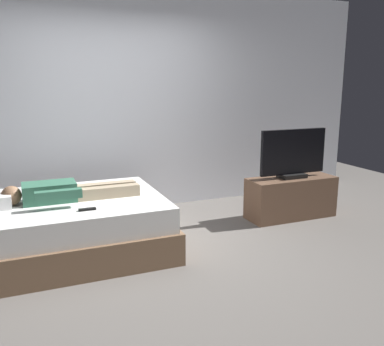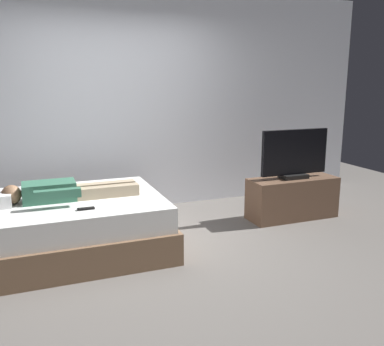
# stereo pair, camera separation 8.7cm
# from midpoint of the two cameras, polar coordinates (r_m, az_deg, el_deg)

# --- Properties ---
(ground_plane) EXTENTS (10.00, 10.00, 0.00)m
(ground_plane) POSITION_cam_midpoint_polar(r_m,az_deg,el_deg) (4.07, -4.72, -11.58)
(ground_plane) COLOR slate
(back_wall) EXTENTS (6.40, 0.10, 2.80)m
(back_wall) POSITION_cam_midpoint_polar(r_m,az_deg,el_deg) (5.48, -6.18, 9.72)
(back_wall) COLOR silver
(back_wall) RESTS_ON ground
(bed) EXTENTS (1.98, 1.45, 0.54)m
(bed) POSITION_cam_midpoint_polar(r_m,az_deg,el_deg) (4.29, -16.59, -7.00)
(bed) COLOR brown
(bed) RESTS_ON ground
(person) EXTENTS (1.26, 0.46, 0.18)m
(person) POSITION_cam_midpoint_polar(r_m,az_deg,el_deg) (4.17, -16.47, -2.41)
(person) COLOR #387056
(person) RESTS_ON bed
(remote) EXTENTS (0.15, 0.04, 0.02)m
(remote) POSITION_cam_midpoint_polar(r_m,az_deg,el_deg) (3.82, -13.58, -4.73)
(remote) COLOR black
(remote) RESTS_ON bed
(tv_stand) EXTENTS (1.10, 0.40, 0.50)m
(tv_stand) POSITION_cam_midpoint_polar(r_m,az_deg,el_deg) (5.29, 13.91, -3.31)
(tv_stand) COLOR brown
(tv_stand) RESTS_ON ground
(tv) EXTENTS (0.88, 0.20, 0.59)m
(tv) POSITION_cam_midpoint_polar(r_m,az_deg,el_deg) (5.18, 14.22, 2.40)
(tv) COLOR black
(tv) RESTS_ON tv_stand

